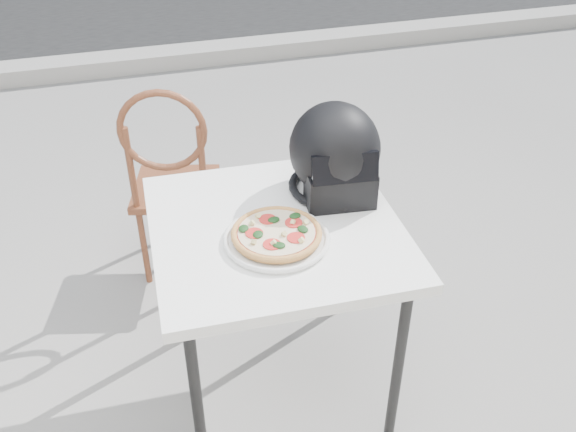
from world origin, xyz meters
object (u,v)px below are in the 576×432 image
object	(u,v)px
plate	(277,239)
cafe_chair_main	(171,173)
helmet	(335,155)
pizza	(277,233)
cafe_table_main	(276,242)

from	to	relation	value
plate	cafe_chair_main	distance (m)	0.90
helmet	cafe_chair_main	size ratio (longest dim) A/B	0.37
pizza	cafe_chair_main	xyz separation A→B (m)	(-0.22, 0.84, -0.24)
plate	cafe_chair_main	bearing A→B (deg)	104.84
pizza	helmet	xyz separation A→B (m)	(0.26, 0.22, 0.10)
plate	cafe_table_main	bearing A→B (deg)	76.17
pizza	plate	bearing A→B (deg)	-93.11
plate	helmet	world-z (taller)	helmet
cafe_table_main	plate	distance (m)	0.11
plate	pizza	size ratio (longest dim) A/B	1.22
cafe_table_main	helmet	distance (m)	0.34
pizza	helmet	size ratio (longest dim) A/B	0.97
plate	pizza	distance (m)	0.02
cafe_table_main	plate	bearing A→B (deg)	-103.83
plate	helmet	xyz separation A→B (m)	(0.26, 0.22, 0.13)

